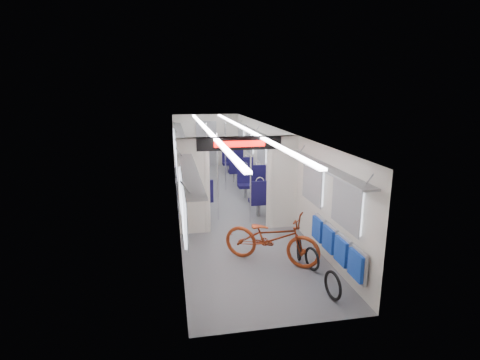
{
  "coord_description": "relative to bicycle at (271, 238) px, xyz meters",
  "views": [
    {
      "loc": [
        -1.59,
        -10.61,
        3.4
      ],
      "look_at": [
        0.11,
        -1.58,
        1.15
      ],
      "focal_mm": 28.0,
      "sensor_mm": 36.0,
      "label": 1
    }
  ],
  "objects": [
    {
      "name": "seat_bay_far_right",
      "position": [
        0.63,
        7.42,
        0.01
      ],
      "size": [
        0.88,
        1.94,
        1.06
      ],
      "color": "#110C38",
      "rests_on": "ground"
    },
    {
      "name": "stanchion_near_right",
      "position": [
        0.07,
        2.32,
        0.63
      ],
      "size": [
        0.04,
        0.04,
        2.3
      ],
      "primitive_type": "cylinder",
      "color": "silver",
      "rests_on": "ground"
    },
    {
      "name": "seat_bay_far_left",
      "position": [
        -1.24,
        7.09,
        0.06
      ],
      "size": [
        0.96,
        2.32,
        1.18
      ],
      "color": "#110C38",
      "rests_on": "ground"
    },
    {
      "name": "seat_bay_near_left",
      "position": [
        -1.24,
        4.13,
        0.02
      ],
      "size": [
        0.9,
        2.04,
        1.09
      ],
      "color": "#110C38",
      "rests_on": "ground"
    },
    {
      "name": "bicycle",
      "position": [
        0.0,
        0.0,
        0.0
      ],
      "size": [
        2.03,
        1.65,
        1.04
      ],
      "primitive_type": "imported",
      "rotation": [
        0.0,
        0.0,
        1.0
      ],
      "color": "maroon",
      "rests_on": "ground"
    },
    {
      "name": "flip_bench",
      "position": [
        1.05,
        -0.69,
        0.06
      ],
      "size": [
        0.12,
        2.13,
        0.54
      ],
      "color": "gray",
      "rests_on": "carriage"
    },
    {
      "name": "carriage",
      "position": [
        -0.31,
        3.65,
        0.98
      ],
      "size": [
        12.0,
        12.02,
        2.31
      ],
      "color": "#515456",
      "rests_on": "ground"
    },
    {
      "name": "seat_bay_near_right",
      "position": [
        0.63,
        3.68,
        0.04
      ],
      "size": [
        0.93,
        2.17,
        1.13
      ],
      "color": "#110C38",
      "rests_on": "ground"
    },
    {
      "name": "stanchion_far_left",
      "position": [
        -0.7,
        5.61,
        0.63
      ],
      "size": [
        0.04,
        0.04,
        2.3
      ],
      "primitive_type": "cylinder",
      "color": "silver",
      "rests_on": "ground"
    },
    {
      "name": "bike_hoop_c",
      "position": [
        0.58,
        -0.02,
        -0.3
      ],
      "size": [
        0.15,
        0.48,
        0.48
      ],
      "primitive_type": "torus",
      "rotation": [
        1.57,
        0.0,
        1.35
      ],
      "color": "black",
      "rests_on": "ground"
    },
    {
      "name": "bike_hoop_a",
      "position": [
        0.64,
        -1.51,
        -0.29
      ],
      "size": [
        0.11,
        0.5,
        0.5
      ],
      "primitive_type": "torus",
      "rotation": [
        1.57,
        0.0,
        1.7
      ],
      "color": "black",
      "rests_on": "ground"
    },
    {
      "name": "stanchion_near_left",
      "position": [
        -0.72,
        2.69,
        0.63
      ],
      "size": [
        0.04,
        0.04,
        2.3
      ],
      "primitive_type": "cylinder",
      "color": "silver",
      "rests_on": "ground"
    },
    {
      "name": "bike_hoop_b",
      "position": [
        0.68,
        -0.47,
        -0.31
      ],
      "size": [
        0.16,
        0.46,
        0.46
      ],
      "primitive_type": "torus",
      "rotation": [
        1.57,
        0.0,
        1.82
      ],
      "color": "black",
      "rests_on": "ground"
    },
    {
      "name": "stanchion_far_right",
      "position": [
        -0.08,
        5.58,
        0.63
      ],
      "size": [
        0.05,
        0.05,
        2.3
      ],
      "primitive_type": "cylinder",
      "color": "silver",
      "rests_on": "ground"
    }
  ]
}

